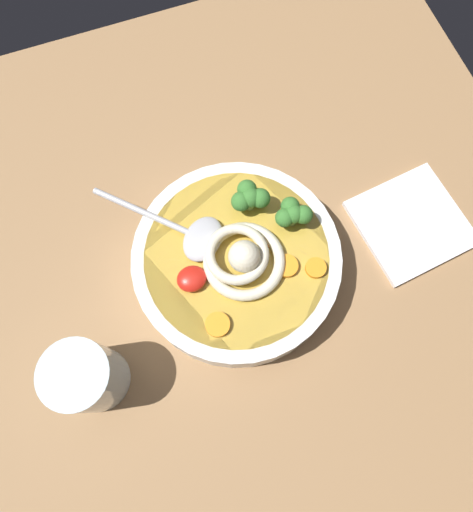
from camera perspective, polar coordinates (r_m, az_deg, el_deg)
table_slab at (r=62.20cm, az=-1.15°, el=-3.50°), size 91.72×91.72×3.40cm
soup_bowl at (r=58.17cm, az=-0.00°, el=-0.83°), size 25.45×25.45×5.66cm
noodle_pile at (r=54.15cm, az=0.62°, el=-0.02°), size 10.75×10.54×4.32cm
soup_spoon at (r=55.88cm, az=-5.43°, el=2.68°), size 14.54×14.59×1.60cm
chili_sauce_dollop at (r=54.28cm, az=-5.65°, el=-2.50°), size 3.51×3.16×1.58cm
broccoli_floret_rear at (r=55.50cm, az=6.96°, el=5.23°), size 4.49×3.86×3.55cm
broccoli_floret_beside_chili at (r=55.88cm, az=1.64°, el=7.28°), size 4.72×4.06×3.73cm
carrot_slice_near_spoon at (r=56.02cm, az=3.63°, el=2.03°), size 2.05×2.05×0.64cm
carrot_slice_front at (r=55.14cm, az=6.15°, el=-1.22°), size 2.80×2.80×0.71cm
carrot_slice_center at (r=53.27cm, az=-2.33°, el=-8.42°), size 2.86×2.86×0.73cm
carrot_slice_extra_b at (r=55.55cm, az=9.71°, el=-1.46°), size 2.50×2.50×0.70cm
drinking_glass at (r=56.20cm, az=-17.94°, el=-13.99°), size 7.69×7.69×9.95cm
folded_napkin at (r=67.00cm, az=20.67°, el=3.82°), size 15.05×14.74×0.80cm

